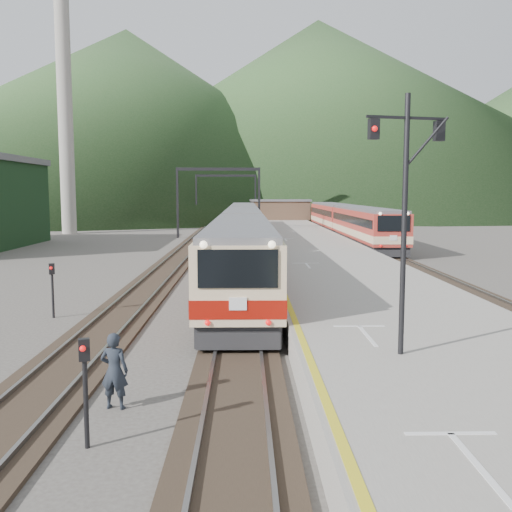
{
  "coord_description": "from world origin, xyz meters",
  "views": [
    {
      "loc": [
        0.24,
        -10.23,
        5.17
      ],
      "look_at": [
        0.76,
        18.15,
        2.0
      ],
      "focal_mm": 40.0,
      "sensor_mm": 36.0,
      "label": 1
    }
  ],
  "objects_px": {
    "main_train": "(243,229)",
    "signal_mast": "(405,197)",
    "second_train": "(346,220)",
    "worker": "(114,371)"
  },
  "relations": [
    {
      "from": "main_train",
      "to": "signal_mast",
      "type": "height_order",
      "value": "signal_mast"
    },
    {
      "from": "second_train",
      "to": "worker",
      "type": "bearing_deg",
      "value": -105.96
    },
    {
      "from": "second_train",
      "to": "worker",
      "type": "distance_m",
      "value": 52.4
    },
    {
      "from": "second_train",
      "to": "signal_mast",
      "type": "relative_size",
      "value": 6.24
    },
    {
      "from": "signal_mast",
      "to": "worker",
      "type": "xyz_separation_m",
      "value": [
        -7.17,
        -1.07,
        -4.12
      ]
    },
    {
      "from": "second_train",
      "to": "signal_mast",
      "type": "bearing_deg",
      "value": -98.35
    },
    {
      "from": "signal_mast",
      "to": "worker",
      "type": "relative_size",
      "value": 3.55
    },
    {
      "from": "worker",
      "to": "second_train",
      "type": "bearing_deg",
      "value": -97.21
    },
    {
      "from": "main_train",
      "to": "worker",
      "type": "bearing_deg",
      "value": -94.71
    },
    {
      "from": "second_train",
      "to": "signal_mast",
      "type": "distance_m",
      "value": 49.91
    }
  ]
}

